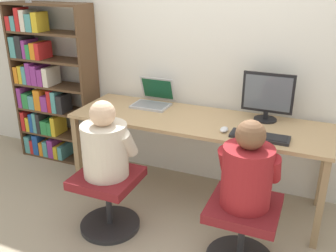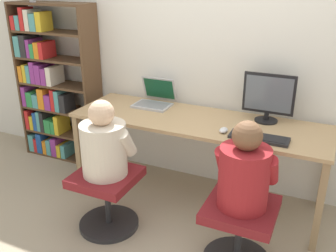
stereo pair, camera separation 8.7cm
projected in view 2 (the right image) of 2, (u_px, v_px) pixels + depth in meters
ground_plane at (181, 217)px, 3.19m from camera, size 14.00×14.00×0.00m
wall_back at (215, 50)px, 3.33m from camera, size 10.00×0.05×2.60m
desk at (197, 127)px, 3.22m from camera, size 2.19×0.69×0.77m
desktop_monitor at (268, 98)px, 3.07m from camera, size 0.42×0.19×0.41m
laptop at (154, 100)px, 3.53m from camera, size 0.34×0.32×0.25m
keyboard at (259, 138)px, 2.81m from camera, size 0.44×0.16×0.03m
computer_mouse_by_keyboard at (224, 130)px, 2.93m from camera, size 0.06×0.11×0.03m
office_chair_left at (239, 229)px, 2.58m from camera, size 0.49×0.49×0.49m
office_chair_right at (107, 194)px, 2.98m from camera, size 0.49×0.49×0.49m
person_at_monitor at (244, 172)px, 2.42m from camera, size 0.41×0.33×0.60m
person_at_laptop at (104, 144)px, 2.82m from camera, size 0.43×0.35×0.60m
bookshelf at (50, 88)px, 4.03m from camera, size 0.90×0.30×1.67m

